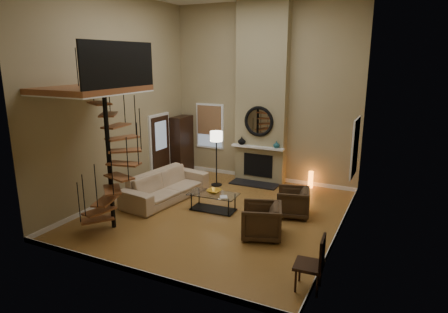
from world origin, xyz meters
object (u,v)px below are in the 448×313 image
at_px(coffee_table, 213,200).
at_px(accent_lamp, 311,180).
at_px(side_chair, 314,262).
at_px(hutch, 182,145).
at_px(armchair_near, 296,202).
at_px(sofa, 166,186).
at_px(armchair_far, 265,221).
at_px(floor_lamp, 216,141).

bearing_deg(coffee_table, accent_lamp, 57.87).
bearing_deg(coffee_table, side_chair, -37.51).
distance_m(hutch, coffee_table, 3.76).
bearing_deg(coffee_table, armchair_near, 15.54).
bearing_deg(sofa, armchair_near, -76.38).
xyz_separation_m(hutch, coffee_table, (2.57, -2.66, -0.67)).
relative_size(armchair_near, coffee_table, 0.62).
height_order(hutch, armchair_near, hutch).
bearing_deg(armchair_far, hutch, -147.95).
xyz_separation_m(armchair_far, side_chair, (1.45, -1.58, 0.17)).
bearing_deg(hutch, coffee_table, -45.91).
xyz_separation_m(accent_lamp, side_chair, (1.35, -5.35, 0.28)).
height_order(hutch, sofa, hutch).
bearing_deg(accent_lamp, armchair_near, -85.22).
relative_size(hutch, floor_lamp, 1.16).
distance_m(sofa, accent_lamp, 4.37).
relative_size(armchair_far, coffee_table, 0.67).
height_order(coffee_table, floor_lamp, floor_lamp).
distance_m(sofa, armchair_near, 3.61).
bearing_deg(armchair_near, armchair_far, -26.03).
height_order(armchair_far, accent_lamp, armchair_far).
bearing_deg(side_chair, floor_lamp, 133.12).
bearing_deg(hutch, accent_lamp, 3.31).
distance_m(hutch, sofa, 2.76).
bearing_deg(accent_lamp, coffee_table, -122.13).
xyz_separation_m(hutch, accent_lamp, (4.40, 0.25, -0.70)).
bearing_deg(floor_lamp, coffee_table, -65.49).
relative_size(hutch, sofa, 0.74).
bearing_deg(armchair_far, floor_lamp, -155.24).
xyz_separation_m(hutch, floor_lamp, (1.73, -0.80, 0.46)).
height_order(hutch, floor_lamp, hutch).
bearing_deg(armchair_near, coffee_table, -88.82).
distance_m(armchair_near, side_chair, 3.22).
bearing_deg(sofa, hutch, 29.24).
distance_m(accent_lamp, side_chair, 5.53).
height_order(armchair_far, coffee_table, armchair_far).
relative_size(sofa, coffee_table, 2.05).
bearing_deg(accent_lamp, side_chair, -75.82).
bearing_deg(armchair_far, coffee_table, -135.14).
height_order(armchair_near, coffee_table, armchair_near).
xyz_separation_m(hutch, armchair_far, (4.31, -3.52, -0.60)).
xyz_separation_m(sofa, accent_lamp, (3.39, 2.76, -0.15)).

